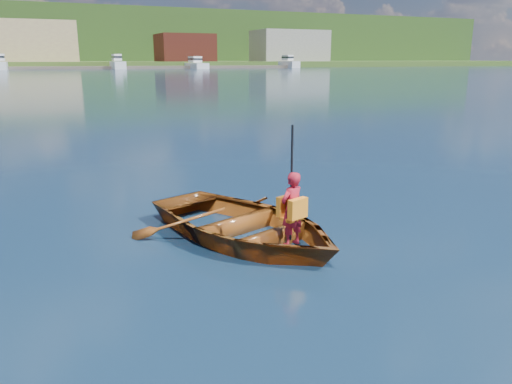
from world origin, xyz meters
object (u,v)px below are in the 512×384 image
at_px(rowboat, 244,224).
at_px(child_paddler, 292,209).
at_px(marina_yachts, 74,64).
at_px(dock, 34,68).

bearing_deg(rowboat, child_paddler, -59.83).
xyz_separation_m(rowboat, marina_yachts, (6.72, 143.72, 1.17)).
height_order(dock, marina_yachts, marina_yachts).
bearing_deg(marina_yachts, rowboat, -92.68).
distance_m(dock, marina_yachts, 11.41).
xyz_separation_m(rowboat, dock, (-3.63, 148.42, 0.16)).
bearing_deg(dock, child_paddler, -88.43).
height_order(rowboat, child_paddler, child_paddler).
height_order(child_paddler, dock, child_paddler).
xyz_separation_m(dock, marina_yachts, (10.35, -4.70, 1.01)).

